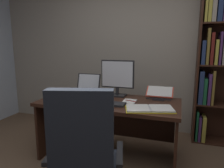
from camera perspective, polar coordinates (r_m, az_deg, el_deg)
The scene contains 12 objects.
wall_back at distance 3.49m, azimuth 8.27°, elevation 10.29°, with size 5.69×0.12×2.75m, color #A89E8E.
desk at distance 2.66m, azimuth -0.24°, elevation -8.19°, with size 1.66×0.77×0.73m.
bookshelf at distance 3.25m, azimuth 27.84°, elevation 5.80°, with size 0.90×0.33×2.23m.
office_chair at distance 1.80m, azimuth -7.54°, elevation -20.74°, with size 0.69×0.60×1.09m.
monitor at distance 2.72m, azimuth 1.48°, elevation 1.54°, with size 0.44×0.16×0.47m.
laptop at distance 2.92m, azimuth -7.17°, elevation -1.45°, with size 0.34×0.33×0.26m.
keyboard at distance 2.38m, azimuth -1.42°, elevation -5.25°, with size 0.42×0.15×0.02m, color #232326.
computer_mouse at distance 2.49m, azimuth -7.96°, elevation -4.43°, with size 0.06×0.10×0.04m, color #232326.
reading_stand_with_book at distance 2.70m, azimuth 12.74°, elevation -2.38°, with size 0.33×0.24×0.13m.
open_binder at distance 2.23m, azimuth 10.13°, elevation -6.59°, with size 0.55×0.39×0.02m.
notepad at distance 2.49m, azimuth 4.68°, elevation -4.74°, with size 0.15×0.21×0.01m, color silver.
pen at distance 2.48m, azimuth 5.13°, elevation -4.57°, with size 0.01×0.01×0.14m, color maroon.
Camera 1 is at (0.60, -1.42, 1.40)m, focal length 33.78 mm.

